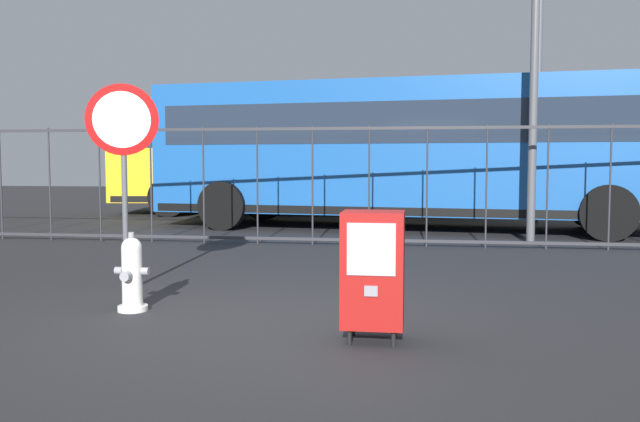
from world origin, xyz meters
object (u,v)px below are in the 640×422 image
(street_light_near_left, at_px, (535,19))
(fire_hydrant, at_px, (132,274))
(street_light_near_right, at_px, (540,14))
(stop_sign, at_px, (123,143))
(bus_far, at_px, (313,150))
(newspaper_box_primary, at_px, (373,269))
(bus_near, at_px, (410,147))

(street_light_near_left, bearing_deg, fire_hydrant, -127.46)
(street_light_near_left, relative_size, street_light_near_right, 0.79)
(stop_sign, relative_size, bus_far, 0.21)
(newspaper_box_primary, xyz_separation_m, street_light_near_left, (2.24, 6.67, 3.21))
(bus_near, xyz_separation_m, street_light_near_left, (2.09, -2.25, 2.07))
(newspaper_box_primary, height_order, bus_far, bus_far)
(fire_hydrant, distance_m, newspaper_box_primary, 2.44)
(newspaper_box_primary, relative_size, street_light_near_right, 0.12)
(fire_hydrant, relative_size, stop_sign, 0.33)
(fire_hydrant, relative_size, bus_near, 0.07)
(street_light_near_right, bearing_deg, fire_hydrant, -118.32)
(newspaper_box_primary, distance_m, stop_sign, 3.38)
(bus_far, bearing_deg, newspaper_box_primary, -87.44)
(newspaper_box_primary, xyz_separation_m, bus_far, (-2.52, 12.85, 1.14))
(newspaper_box_primary, relative_size, stop_sign, 0.46)
(street_light_near_left, bearing_deg, bus_far, 127.59)
(street_light_near_left, height_order, street_light_near_right, street_light_near_right)
(street_light_near_left, xyz_separation_m, street_light_near_right, (0.69, 3.79, 0.88))
(fire_hydrant, xyz_separation_m, street_light_near_left, (4.55, 5.94, 3.43))
(stop_sign, bearing_deg, newspaper_box_primary, -30.09)
(bus_near, xyz_separation_m, bus_far, (-2.67, 3.94, 0.00))
(stop_sign, distance_m, bus_near, 7.87)
(street_light_near_right, bearing_deg, newspaper_box_primary, -105.64)
(newspaper_box_primary, height_order, street_light_near_right, street_light_near_right)
(bus_far, xyz_separation_m, street_light_near_right, (5.45, -2.39, 2.95))
(fire_hydrant, height_order, street_light_near_left, street_light_near_left)
(street_light_near_left, bearing_deg, bus_near, 132.94)
(stop_sign, height_order, bus_near, bus_near)
(stop_sign, bearing_deg, street_light_near_left, 45.21)
(bus_near, height_order, street_light_near_left, street_light_near_left)
(fire_hydrant, distance_m, street_light_near_right, 11.87)
(bus_near, height_order, bus_far, same)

